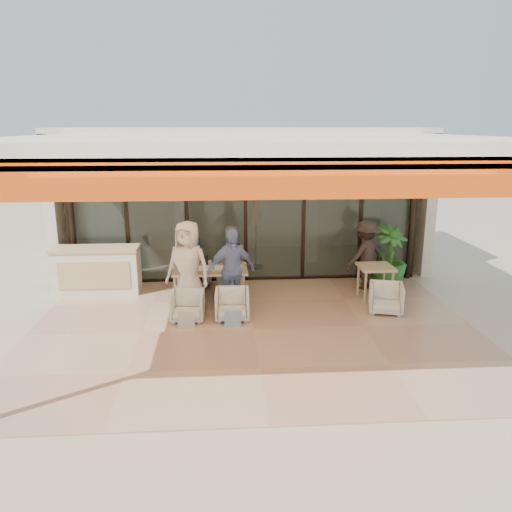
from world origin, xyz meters
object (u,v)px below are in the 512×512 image
(host_counter, at_px, (97,270))
(side_table, at_px, (376,271))
(potted_palm, at_px, (389,257))
(diner_cream, at_px, (188,267))
(chair_near_left, at_px, (187,305))
(dining_table, at_px, (210,271))
(chair_far_left, at_px, (193,274))
(diner_periwinkle, at_px, (231,270))
(standing_woman, at_px, (366,255))
(chair_near_right, at_px, (232,303))
(diner_navy, at_px, (191,260))
(diner_grey, at_px, (231,261))
(chair_far_right, at_px, (230,275))
(side_chair, at_px, (386,297))

(host_counter, height_order, side_table, host_counter)
(host_counter, distance_m, potted_palm, 6.45)
(side_table, bearing_deg, diner_cream, -174.20)
(chair_near_left, bearing_deg, dining_table, 69.21)
(chair_near_left, bearing_deg, chair_far_left, 92.49)
(diner_periwinkle, bearing_deg, potted_palm, -1.24)
(diner_cream, relative_size, standing_woman, 1.16)
(chair_far_left, height_order, chair_near_right, chair_far_left)
(diner_navy, bearing_deg, diner_grey, 165.25)
(dining_table, xyz_separation_m, side_table, (3.44, -0.07, -0.05))
(potted_palm, bearing_deg, host_counter, 179.66)
(chair_far_right, bearing_deg, diner_periwinkle, 87.10)
(diner_grey, bearing_deg, chair_far_right, -90.58)
(chair_far_right, bearing_deg, side_table, 158.61)
(side_table, height_order, standing_woman, standing_woman)
(diner_grey, bearing_deg, host_counter, -6.89)
(chair_far_right, bearing_deg, side_chair, 146.86)
(chair_far_left, bearing_deg, chair_near_left, 106.17)
(chair_far_right, relative_size, diner_cream, 0.34)
(chair_near_right, bearing_deg, diner_grey, 91.41)
(dining_table, distance_m, side_table, 3.44)
(chair_near_left, xyz_separation_m, side_table, (3.86, 0.89, 0.33))
(diner_navy, relative_size, diner_grey, 1.05)
(host_counter, relative_size, chair_far_left, 2.67)
(dining_table, distance_m, diner_grey, 0.62)
(chair_far_left, distance_m, diner_navy, 0.68)
(dining_table, distance_m, diner_periwinkle, 0.64)
(host_counter, relative_size, chair_near_left, 2.96)
(chair_far_right, bearing_deg, diner_grey, 87.10)
(host_counter, distance_m, diner_cream, 2.42)
(chair_near_right, bearing_deg, host_counter, 150.68)
(diner_grey, bearing_deg, standing_woman, -176.42)
(potted_palm, bearing_deg, diner_grey, -175.45)
(dining_table, relative_size, standing_woman, 0.96)
(chair_near_right, relative_size, standing_woman, 0.41)
(diner_navy, relative_size, diner_periwinkle, 0.98)
(side_table, bearing_deg, potted_palm, 55.92)
(dining_table, bearing_deg, diner_navy, 132.91)
(diner_grey, bearing_deg, dining_table, 45.39)
(diner_cream, distance_m, potted_palm, 4.55)
(side_table, bearing_deg, chair_near_right, -163.53)
(standing_woman, bearing_deg, potted_palm, 159.14)
(standing_woman, bearing_deg, dining_table, -16.61)
(chair_far_right, bearing_deg, chair_near_left, 63.25)
(diner_grey, xyz_separation_m, side_table, (3.02, -0.51, -0.13))
(chair_near_left, relative_size, side_chair, 0.96)
(diner_cream, bearing_deg, diner_grey, 68.67)
(chair_far_right, height_order, chair_near_right, chair_near_right)
(chair_near_left, distance_m, chair_near_right, 0.84)
(diner_grey, relative_size, standing_woman, 0.98)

